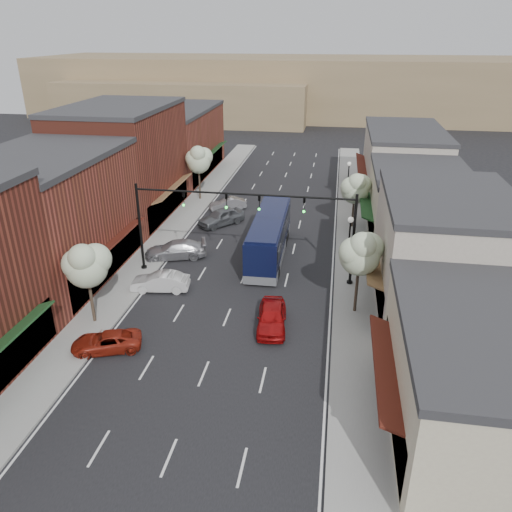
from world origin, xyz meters
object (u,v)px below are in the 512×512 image
at_px(coach_bus, 269,236).
at_px(red_hatchback, 272,317).
at_px(tree_left_near, 86,264).
at_px(tree_left_far, 199,159).
at_px(signal_mast_left, 169,216).
at_px(parked_car_d, 221,217).
at_px(parked_car_b, 160,282).
at_px(parked_car_e, 228,204).
at_px(tree_right_far, 356,187).
at_px(parked_car_a, 106,342).
at_px(lamp_post_near, 350,235).
at_px(signal_mast_right, 321,225).
at_px(tree_right_near, 361,252).
at_px(parked_car_c, 176,250).
at_px(lamp_post_far, 348,175).

xyz_separation_m(coach_bus, red_hatchback, (1.69, -10.88, -1.07)).
height_order(tree_left_near, tree_left_far, tree_left_far).
height_order(signal_mast_left, parked_car_d, signal_mast_left).
height_order(tree_left_far, parked_car_b, tree_left_far).
bearing_deg(tree_left_far, coach_bus, -55.03).
height_order(parked_car_b, parked_car_e, parked_car_b).
xyz_separation_m(tree_right_far, coach_bus, (-6.97, -7.78, -2.17)).
relative_size(parked_car_a, parked_car_b, 0.97).
bearing_deg(signal_mast_left, lamp_post_near, 10.56).
bearing_deg(signal_mast_right, coach_bus, 135.48).
xyz_separation_m(tree_right_near, tree_left_near, (-16.60, -4.00, -0.23)).
height_order(parked_car_a, parked_car_e, parked_car_e).
bearing_deg(tree_right_far, signal_mast_left, -139.46).
xyz_separation_m(parked_car_a, parked_car_c, (0.00, 13.28, 0.17)).
bearing_deg(parked_car_c, parked_car_b, -10.71).
bearing_deg(parked_car_a, lamp_post_far, 135.92).
bearing_deg(parked_car_d, tree_left_near, -61.40).
bearing_deg(coach_bus, signal_mast_left, -150.08).
distance_m(lamp_post_far, red_hatchback, 27.22).
height_order(lamp_post_near, red_hatchback, lamp_post_near).
bearing_deg(tree_right_near, parked_car_d, 130.39).
height_order(red_hatchback, parked_car_e, red_hatchback).
bearing_deg(signal_mast_left, tree_left_far, 98.35).
bearing_deg(lamp_post_far, parked_car_a, -114.50).
xyz_separation_m(signal_mast_right, tree_left_far, (-13.87, 17.95, -0.02)).
relative_size(tree_left_far, parked_car_a, 1.51).
height_order(signal_mast_left, parked_car_b, signal_mast_left).
xyz_separation_m(signal_mast_left, tree_left_near, (-2.63, -8.05, -0.40)).
bearing_deg(red_hatchback, signal_mast_right, 63.91).
height_order(lamp_post_near, parked_car_e, lamp_post_near).
bearing_deg(parked_car_d, parked_car_e, 135.22).
relative_size(coach_bus, parked_car_a, 2.82).
distance_m(tree_right_near, red_hatchback, 6.97).
height_order(tree_left_near, parked_car_e, tree_left_near).
height_order(tree_right_far, lamp_post_far, tree_right_far).
relative_size(red_hatchback, parked_car_b, 1.07).
distance_m(tree_left_far, parked_car_e, 6.09).
height_order(signal_mast_left, parked_car_a, signal_mast_left).
xyz_separation_m(tree_right_far, parked_car_b, (-13.88, -15.05, -3.30)).
relative_size(signal_mast_left, lamp_post_near, 1.85).
distance_m(red_hatchback, parked_car_a, 10.10).
bearing_deg(tree_left_near, signal_mast_left, 71.90).
bearing_deg(tree_left_near, parked_car_c, 79.05).
bearing_deg(red_hatchback, tree_left_near, -178.46).
xyz_separation_m(red_hatchback, parked_car_e, (-7.62, 21.90, -0.13)).
xyz_separation_m(parked_car_b, parked_car_d, (1.34, 13.80, 0.13)).
distance_m(tree_right_near, lamp_post_far, 24.11).
bearing_deg(coach_bus, tree_right_near, -50.59).
bearing_deg(tree_left_near, tree_left_far, 90.00).
xyz_separation_m(tree_left_near, parked_car_b, (2.72, 4.95, -3.53)).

